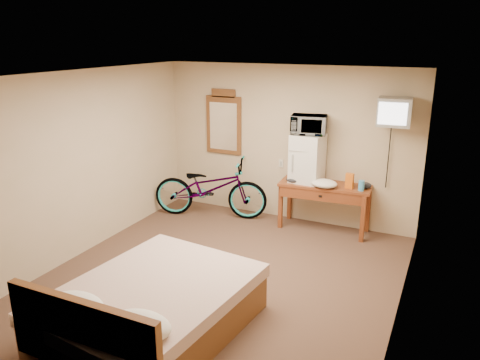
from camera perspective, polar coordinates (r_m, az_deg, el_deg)
The scene contains 13 objects.
room at distance 5.54m, azimuth -2.34°, elevation -0.35°, with size 4.60×4.64×2.50m.
desk at distance 7.26m, azimuth 10.22°, elevation -1.44°, with size 1.41×0.63×0.75m.
mini_fridge at distance 7.24m, azimuth 8.21°, elevation 2.66°, with size 0.48×0.47×0.75m.
microwave at distance 7.13m, azimuth 8.39°, elevation 6.69°, with size 0.52×0.35×0.29m, color silver.
snack_bag at distance 7.10m, azimuth 13.21°, elevation -0.10°, with size 0.11×0.07×0.23m, color #CC5D12.
blue_cup at distance 7.04m, azimuth 14.58°, elevation -0.67°, with size 0.09×0.09×0.15m, color #3D93D0.
cloth_cream at distance 7.07m, azimuth 10.21°, elevation -0.42°, with size 0.40×0.31×0.12m, color silver.
cloth_dark_a at distance 7.24m, azimuth 6.55°, elevation 0.02°, with size 0.23×0.18×0.09m, color black.
cloth_dark_b at distance 7.19m, azimuth 15.03°, elevation -0.62°, with size 0.19×0.15×0.09m, color black.
crt_television at distance 6.82m, azimuth 18.32°, elevation 7.89°, with size 0.47×0.58×0.39m.
wall_mirror at distance 7.94m, azimuth -2.00°, elevation 6.99°, with size 0.64×0.04×1.09m.
bicycle at distance 7.78m, azimuth -3.65°, elevation -0.95°, with size 0.67×1.90×1.00m, color black.
bed at distance 4.94m, azimuth -11.06°, elevation -15.27°, with size 1.78×2.23×0.90m.
Camera 1 is at (2.45, -4.68, 2.91)m, focal length 35.00 mm.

